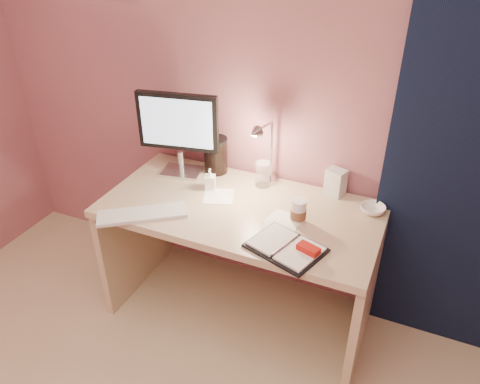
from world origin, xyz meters
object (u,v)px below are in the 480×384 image
at_px(planner, 288,247).
at_px(lotion_bottle, 210,179).
at_px(desk_lamp, 270,150).
at_px(dark_jar, 216,157).
at_px(desk, 246,235).
at_px(clear_cup, 263,174).
at_px(product_box, 336,182).
at_px(keyboard, 142,214).
at_px(bowl, 373,209).
at_px(coffee_cup, 298,212).
at_px(monitor, 178,127).

bearing_deg(planner, lotion_bottle, 167.28).
bearing_deg(desk_lamp, dark_jar, -176.65).
relative_size(desk, dark_jar, 7.58).
height_order(planner, clear_cup, clear_cup).
bearing_deg(desk_lamp, clear_cup, 164.96).
bearing_deg(product_box, clear_cup, -150.87).
bearing_deg(keyboard, bowl, -10.41).
height_order(planner, lotion_bottle, lotion_bottle).
height_order(planner, coffee_cup, coffee_cup).
relative_size(coffee_cup, lotion_bottle, 1.05).
relative_size(clear_cup, bowl, 1.14).
bearing_deg(clear_cup, lotion_bottle, -149.45).
height_order(lotion_bottle, desk_lamp, desk_lamp).
bearing_deg(planner, keyboard, -159.03).
distance_m(monitor, planner, 0.92).
height_order(lotion_bottle, product_box, product_box).
height_order(lotion_bottle, dark_jar, dark_jar).
distance_m(coffee_cup, desk_lamp, 0.37).
relative_size(desk, bowl, 11.38).
bearing_deg(monitor, planner, -39.10).
xyz_separation_m(clear_cup, bowl, (0.60, -0.03, -0.05)).
bearing_deg(clear_cup, dark_jar, 171.89).
xyz_separation_m(dark_jar, product_box, (0.68, 0.03, -0.02)).
relative_size(desk, desk_lamp, 3.76).
distance_m(planner, clear_cup, 0.56).
height_order(bowl, lotion_bottle, lotion_bottle).
distance_m(planner, product_box, 0.55).
xyz_separation_m(desk, dark_jar, (-0.28, 0.21, 0.32)).
distance_m(keyboard, planner, 0.74).
bearing_deg(lotion_bottle, product_box, 19.08).
height_order(bowl, dark_jar, dark_jar).
bearing_deg(clear_cup, coffee_cup, -41.92).
bearing_deg(lotion_bottle, keyboard, -117.62).
xyz_separation_m(coffee_cup, lotion_bottle, (-0.52, 0.11, 0.00)).
relative_size(coffee_cup, bowl, 1.00).
bearing_deg(lotion_bottle, coffee_cup, -11.78).
bearing_deg(monitor, product_box, -2.39).
distance_m(keyboard, bowl, 1.14).
bearing_deg(desk, keyboard, -140.18).
xyz_separation_m(desk, product_box, (0.40, 0.24, 0.30)).
bearing_deg(clear_cup, desk_lamp, -29.51).
distance_m(monitor, bowl, 1.10).
bearing_deg(lotion_bottle, monitor, 158.45).
bearing_deg(monitor, dark_jar, 18.51).
bearing_deg(product_box, dark_jar, -159.16).
bearing_deg(bowl, dark_jar, 175.62).
bearing_deg(keyboard, lotion_bottle, 26.90).
height_order(keyboard, coffee_cup, coffee_cup).
bearing_deg(bowl, planner, -123.08).
height_order(monitor, dark_jar, monitor).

